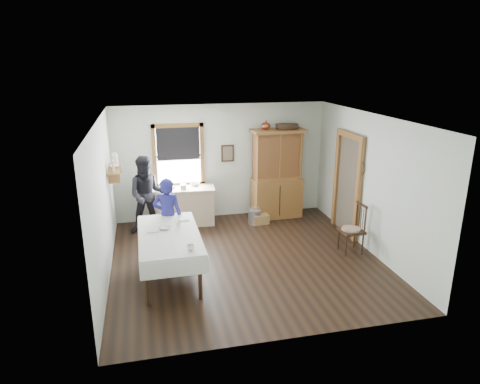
# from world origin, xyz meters

# --- Properties ---
(room) EXTENTS (5.01, 5.01, 2.70)m
(room) POSITION_xyz_m (0.00, 0.00, 1.35)
(room) COLOR black
(room) RESTS_ON ground
(window) EXTENTS (1.18, 0.07, 1.48)m
(window) POSITION_xyz_m (-1.00, 2.46, 1.63)
(window) COLOR white
(window) RESTS_ON room
(doorway) EXTENTS (0.09, 1.14, 2.22)m
(doorway) POSITION_xyz_m (2.46, 0.85, 1.16)
(doorway) COLOR #4F4638
(doorway) RESTS_ON room
(wall_shelf) EXTENTS (0.24, 1.00, 0.44)m
(wall_shelf) POSITION_xyz_m (-2.37, 1.54, 1.57)
(wall_shelf) COLOR brown
(wall_shelf) RESTS_ON room
(framed_picture) EXTENTS (0.30, 0.04, 0.40)m
(framed_picture) POSITION_xyz_m (0.15, 2.46, 1.55)
(framed_picture) COLOR black
(framed_picture) RESTS_ON room
(rug_beater) EXTENTS (0.01, 0.27, 0.27)m
(rug_beater) POSITION_xyz_m (2.45, 0.30, 1.72)
(rug_beater) COLOR black
(rug_beater) RESTS_ON room
(work_counter) EXTENTS (1.56, 0.69, 0.87)m
(work_counter) POSITION_xyz_m (-1.01, 2.13, 0.44)
(work_counter) COLOR #CBAE8D
(work_counter) RESTS_ON room
(china_hutch) EXTENTS (1.28, 0.65, 2.13)m
(china_hutch) POSITION_xyz_m (1.28, 2.14, 1.06)
(china_hutch) COLOR brown
(china_hutch) RESTS_ON room
(dining_table) EXTENTS (1.09, 2.04, 0.81)m
(dining_table) POSITION_xyz_m (-1.44, -0.34, 0.41)
(dining_table) COLOR silver
(dining_table) RESTS_ON room
(spindle_chair) EXTENTS (0.49, 0.49, 1.01)m
(spindle_chair) POSITION_xyz_m (2.10, -0.14, 0.51)
(spindle_chair) COLOR black
(spindle_chair) RESTS_ON room
(pail) EXTENTS (0.34, 0.34, 0.32)m
(pail) POSITION_xyz_m (0.65, 1.78, 0.16)
(pail) COLOR #9C9EA4
(pail) RESTS_ON room
(wicker_basket) EXTENTS (0.40, 0.30, 0.22)m
(wicker_basket) POSITION_xyz_m (0.77, 1.75, 0.11)
(wicker_basket) COLOR #A28249
(wicker_basket) RESTS_ON room
(woman_blue) EXTENTS (0.59, 0.47, 1.43)m
(woman_blue) POSITION_xyz_m (-1.40, 0.60, 0.71)
(woman_blue) COLOR navy
(woman_blue) RESTS_ON room
(figure_dark) EXTENTS (0.80, 0.64, 1.59)m
(figure_dark) POSITION_xyz_m (-1.76, 1.80, 0.80)
(figure_dark) COLOR black
(figure_dark) RESTS_ON room
(table_cup_a) EXTENTS (0.14, 0.14, 0.10)m
(table_cup_a) POSITION_xyz_m (-1.15, -1.09, 0.86)
(table_cup_a) COLOR white
(table_cup_a) RESTS_ON dining_table
(table_cup_b) EXTENTS (0.13, 0.13, 0.10)m
(table_cup_b) POSITION_xyz_m (-1.25, -0.05, 0.86)
(table_cup_b) COLOR white
(table_cup_b) RESTS_ON dining_table
(table_bowl) EXTENTS (0.26, 0.26, 0.05)m
(table_bowl) POSITION_xyz_m (-1.50, -0.13, 0.84)
(table_bowl) COLOR white
(table_bowl) RESTS_ON dining_table
(counter_book) EXTENTS (0.21, 0.25, 0.02)m
(counter_book) POSITION_xyz_m (-1.34, 2.19, 0.88)
(counter_book) COLOR brown
(counter_book) RESTS_ON work_counter
(counter_bowl) EXTENTS (0.26, 0.26, 0.07)m
(counter_bowl) POSITION_xyz_m (-0.67, 2.25, 0.91)
(counter_bowl) COLOR white
(counter_bowl) RESTS_ON work_counter
(shelf_bowl) EXTENTS (0.22, 0.22, 0.05)m
(shelf_bowl) POSITION_xyz_m (-2.37, 1.55, 1.60)
(shelf_bowl) COLOR white
(shelf_bowl) RESTS_ON wall_shelf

